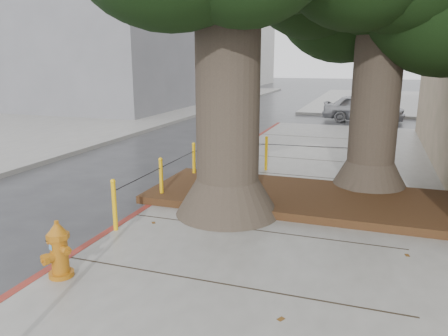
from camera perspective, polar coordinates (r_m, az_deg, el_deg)
The scene contains 10 objects.
ground at distance 6.37m, azimuth -4.93°, elevation -15.25°, with size 140.00×140.00×0.00m, color #28282B.
sidewalk_far at distance 35.38m, azimuth 25.22°, elevation 7.80°, with size 16.00×20.00×0.15m, color slate.
curb_red at distance 9.21m, azimuth -10.06°, elevation -5.43°, with size 0.14×26.00×0.16m, color maroon.
planter_bed at distance 9.52m, azimuth 9.68°, elevation -3.79°, with size 6.40×2.60×0.16m, color black.
building_far_grey at distance 32.25m, azimuth -14.26°, elevation 18.78°, with size 12.00×16.00×12.00m, color slate.
building_far_white at distance 53.83m, azimuth -2.14°, elevation 18.72°, with size 12.00×18.00×15.00m, color silver.
bollard_ring at distance 10.25m, azimuth 0.45°, elevation 0.22°, with size 3.79×5.39×0.95m.
fire_hydrant at distance 6.55m, azimuth -20.78°, elevation -9.93°, with size 0.45×0.45×0.83m.
car_silver at distance 23.52m, azimuth 17.74°, elevation 7.46°, with size 1.62×4.02×1.37m, color #AEAEB3.
car_dark at distance 26.27m, azimuth -9.12°, elevation 8.39°, with size 1.69×4.16×1.21m, color black.
Camera 1 is at (2.31, -5.06, 3.11)m, focal length 35.00 mm.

